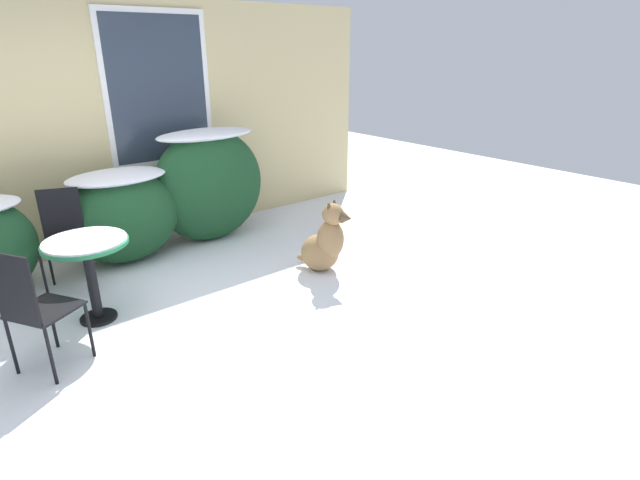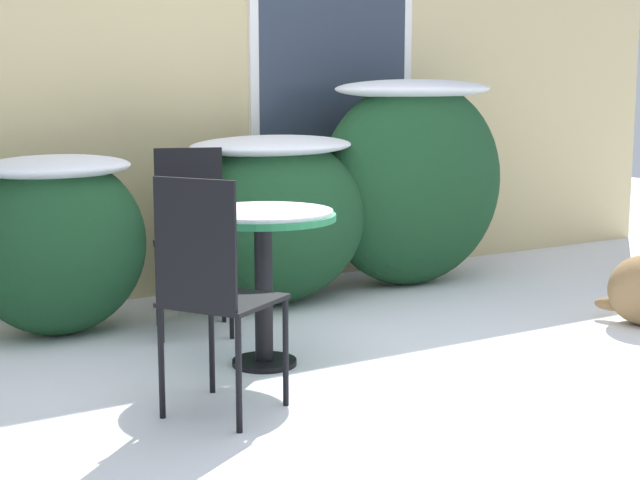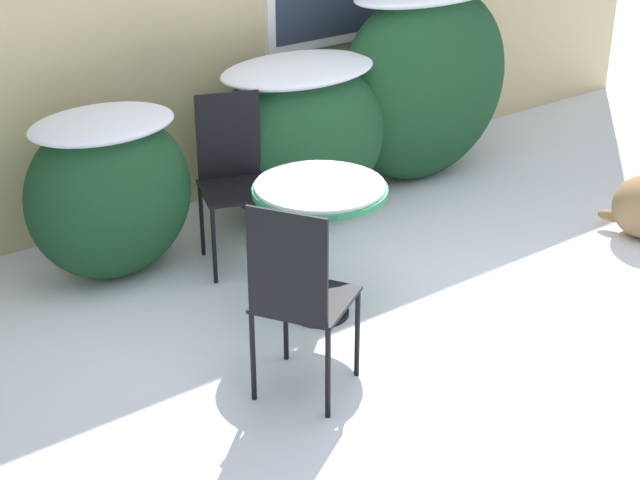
% 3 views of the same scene
% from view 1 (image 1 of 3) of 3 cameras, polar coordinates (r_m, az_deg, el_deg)
% --- Properties ---
extents(ground_plane, '(16.00, 16.00, 0.00)m').
position_cam_1_polar(ground_plane, '(4.32, -17.51, -9.97)').
color(ground_plane, white).
extents(house_wall, '(8.00, 0.10, 2.67)m').
position_cam_1_polar(house_wall, '(5.92, -26.77, 11.27)').
color(house_wall, '#D1BC84').
rests_on(house_wall, ground_plane).
extents(shrub_middle, '(1.18, 0.78, 0.99)m').
position_cam_1_polar(shrub_middle, '(5.62, -21.64, 2.79)').
color(shrub_middle, '#194223').
rests_on(shrub_middle, ground_plane).
extents(shrub_right, '(1.35, 0.64, 1.31)m').
position_cam_1_polar(shrub_right, '(5.95, -12.52, 6.42)').
color(shrub_right, '#194223').
rests_on(shrub_right, ground_plane).
extents(patio_table, '(0.66, 0.66, 0.72)m').
position_cam_1_polar(patio_table, '(4.46, -25.04, -1.63)').
color(patio_table, black).
rests_on(patio_table, ground_plane).
extents(patio_chair_near_table, '(0.50, 0.50, 0.95)m').
position_cam_1_polar(patio_chair_near_table, '(5.21, -27.27, 0.38)').
color(patio_chair_near_table, black).
rests_on(patio_chair_near_table, ground_plane).
extents(patio_chair_far_side, '(0.53, 0.53, 0.95)m').
position_cam_1_polar(patio_chair_far_side, '(3.94, -29.88, -6.59)').
color(patio_chair_far_side, black).
rests_on(patio_chair_far_side, ground_plane).
extents(dog, '(0.52, 0.61, 0.75)m').
position_cam_1_polar(dog, '(5.07, 0.55, -0.46)').
color(dog, '#937047').
rests_on(dog, ground_plane).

